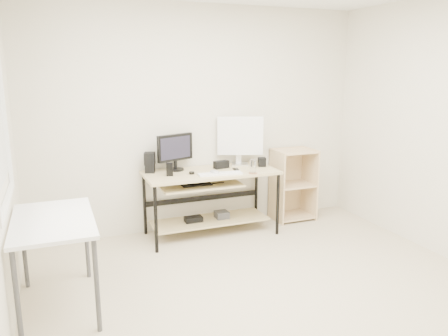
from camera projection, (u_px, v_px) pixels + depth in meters
name	position (u px, v px, depth m)	size (l,w,h in m)	color
room	(266.00, 145.00, 3.28)	(4.01, 4.01, 2.62)	beige
desk	(209.00, 189.00, 4.96)	(1.50, 0.65, 0.75)	#CBB881
side_table	(54.00, 228.00, 3.38)	(0.60, 1.00, 0.75)	white
shelf_unit	(292.00, 184.00, 5.55)	(0.50, 0.40, 0.90)	beige
black_monitor	(175.00, 150.00, 4.92)	(0.44, 0.20, 0.41)	black
white_imac	(240.00, 137.00, 5.19)	(0.53, 0.24, 0.58)	silver
keyboard	(220.00, 174.00, 4.77)	(0.48, 0.13, 0.02)	white
mouse	(215.00, 172.00, 4.79)	(0.08, 0.13, 0.04)	#AEAEB3
center_speaker	(221.00, 165.00, 5.06)	(0.18, 0.08, 0.09)	black
speaker_left	(150.00, 162.00, 4.84)	(0.15, 0.15, 0.23)	black
speaker_right	(262.00, 162.00, 5.16)	(0.09, 0.09, 0.11)	black
audio_controller	(170.00, 169.00, 4.69)	(0.07, 0.04, 0.14)	black
volume_puck	(192.00, 173.00, 4.79)	(0.06, 0.06, 0.03)	black
smartphone	(236.00, 169.00, 5.00)	(0.06, 0.12, 0.01)	black
coaster	(253.00, 173.00, 4.82)	(0.10, 0.10, 0.01)	#9D6B47
drinking_glass	(253.00, 166.00, 4.80)	(0.07, 0.07, 0.15)	white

